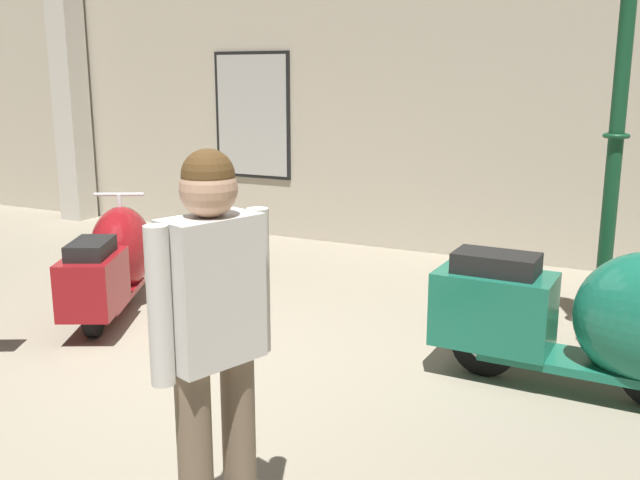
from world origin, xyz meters
TOP-DOWN VIEW (x-y plane):
  - ground_plane at (0.00, 0.00)m, footprint 60.00×60.00m
  - showroom_back_wall at (-0.17, 4.18)m, footprint 18.00×0.63m
  - scooter_0 at (-1.42, 0.89)m, footprint 1.15×1.66m
  - scooter_1 at (2.53, 0.92)m, footprint 1.86×0.62m
  - lamppost at (2.45, 1.92)m, footprint 0.30×0.30m
  - visitor_0 at (1.22, -1.40)m, footprint 0.37×0.56m

SIDE VIEW (x-z plane):
  - ground_plane at x=0.00m, z-range 0.00..0.00m
  - scooter_0 at x=-1.42m, z-range -0.04..0.95m
  - scooter_1 at x=2.53m, z-range -0.05..1.08m
  - visitor_0 at x=1.22m, z-range 0.14..1.88m
  - lamppost at x=2.45m, z-range 0.19..3.22m
  - showroom_back_wall at x=-0.17m, z-range 0.00..3.95m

